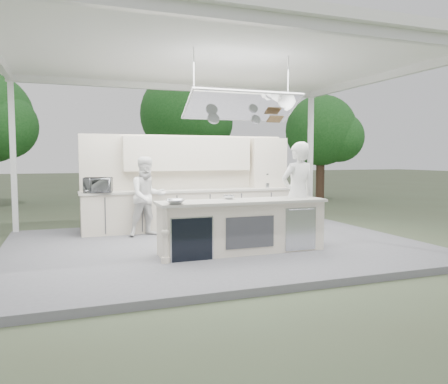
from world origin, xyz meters
name	(u,v)px	position (x,y,z in m)	size (l,w,h in m)	color
ground	(216,249)	(0.00, 0.00, 0.00)	(90.00, 90.00, 0.00)	#425037
stage_deck	(216,246)	(0.00, 0.00, 0.06)	(8.00, 6.00, 0.12)	slate
tent	(216,60)	(0.00, -0.01, 3.71)	(8.20, 6.20, 3.86)	white
demo_island	(241,226)	(0.18, -0.91, 0.60)	(3.10, 0.79, 0.95)	beige
back_counter	(190,209)	(0.00, 1.90, 0.60)	(5.08, 0.72, 0.95)	beige
back_wall_unit	(205,168)	(0.44, 2.11, 1.57)	(5.05, 0.48, 2.25)	beige
tree_cluster	(133,121)	(-0.16, 9.77, 3.29)	(19.55, 9.40, 5.85)	#4B3525
head_chef	(298,194)	(1.45, -0.70, 1.13)	(0.74, 0.48, 2.02)	white
sous_chef	(147,196)	(-1.12, 1.34, 0.99)	(0.84, 0.66, 1.74)	white
toaster_oven	(98,185)	(-2.13, 1.70, 1.23)	(0.59, 0.40, 0.33)	#ADB0B4
bowl_large	(175,202)	(-1.10, -1.15, 1.11)	(0.32, 0.32, 0.08)	silver
bowl_small	(229,197)	(0.04, -0.65, 1.10)	(0.21, 0.21, 0.07)	silver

